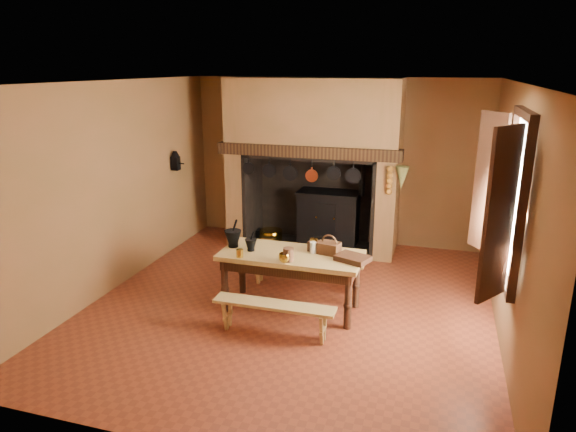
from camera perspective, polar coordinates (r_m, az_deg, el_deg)
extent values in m
plane|color=maroon|center=(6.76, 0.36, -9.79)|extent=(5.50, 5.50, 0.00)
plane|color=silver|center=(6.07, 0.40, 14.67)|extent=(5.50, 5.50, 0.00)
cube|color=brown|center=(8.88, 5.41, 6.07)|extent=(5.00, 0.02, 2.80)
cube|color=brown|center=(7.35, -18.69, 3.10)|extent=(0.02, 5.50, 2.80)
cube|color=brown|center=(6.08, 23.60, -0.09)|extent=(0.02, 5.50, 2.80)
cube|color=brown|center=(3.85, -11.34, -8.23)|extent=(5.00, 0.02, 2.80)
cube|color=brown|center=(8.89, -5.07, 6.09)|extent=(0.30, 0.90, 2.80)
cube|color=brown|center=(8.31, 11.24, 5.11)|extent=(0.30, 0.90, 2.80)
cube|color=brown|center=(8.40, 2.89, 11.04)|extent=(2.20, 0.90, 1.20)
cube|color=black|center=(8.08, 2.15, 7.19)|extent=(2.95, 0.22, 0.18)
cube|color=black|center=(9.04, 3.40, 2.41)|extent=(2.20, 0.06, 1.60)
cube|color=black|center=(8.88, 2.69, -3.18)|extent=(2.20, 0.90, 0.02)
cube|color=black|center=(8.83, 4.54, -0.32)|extent=(1.00, 0.50, 0.90)
cube|color=black|center=(8.68, 4.58, 2.61)|extent=(1.04, 0.54, 0.04)
cube|color=black|center=(8.55, 4.18, -0.16)|extent=(0.35, 0.02, 0.45)
cylinder|color=black|center=(8.54, 8.28, 4.52)|extent=(0.10, 0.10, 0.70)
cylinder|color=gold|center=(8.57, 3.17, -0.12)|extent=(0.03, 0.03, 0.03)
cylinder|color=gold|center=(8.51, 5.13, -0.28)|extent=(0.03, 0.03, 0.03)
cylinder|color=gold|center=(9.05, -1.92, -2.18)|extent=(0.40, 0.40, 0.20)
cylinder|color=gold|center=(8.81, -2.13, -2.77)|extent=(0.34, 0.34, 0.18)
cube|color=black|center=(9.21, -2.90, -1.99)|extent=(0.18, 0.18, 0.16)
cone|color=brown|center=(7.79, 12.53, 4.14)|extent=(0.20, 0.20, 0.35)
cube|color=white|center=(5.62, 24.17, 1.74)|extent=(0.02, 1.00, 1.60)
cube|color=#331B10|center=(5.49, 24.89, 10.28)|extent=(0.08, 1.16, 0.08)
cube|color=#331B10|center=(5.87, 22.92, -6.18)|extent=(0.08, 1.16, 0.08)
cube|color=#331B10|center=(4.94, 22.43, 0.06)|extent=(0.29, 0.39, 1.60)
cube|color=#331B10|center=(6.26, 21.38, 3.43)|extent=(0.29, 0.39, 1.60)
cube|color=black|center=(8.58, -12.38, 5.74)|extent=(0.12, 0.12, 0.22)
cone|color=black|center=(8.56, -12.44, 6.73)|extent=(0.16, 0.16, 0.10)
cylinder|color=black|center=(8.54, -11.85, 5.72)|extent=(0.12, 0.02, 0.02)
cube|color=tan|center=(6.35, 0.35, -4.39)|extent=(1.75, 0.78, 0.06)
cube|color=#331B10|center=(6.39, 0.35, -5.20)|extent=(1.63, 0.66, 0.14)
cylinder|color=#331B10|center=(6.50, -7.04, -7.65)|extent=(0.09, 0.09, 0.70)
cylinder|color=#331B10|center=(6.08, 6.69, -9.38)|extent=(0.09, 0.09, 0.70)
cylinder|color=#331B10|center=(6.99, -5.13, -5.81)|extent=(0.09, 0.09, 0.70)
cylinder|color=#331B10|center=(6.61, 7.60, -7.25)|extent=(0.09, 0.09, 0.70)
cube|color=tan|center=(5.89, -1.56, -9.83)|extent=(1.41, 0.25, 0.04)
cube|color=tan|center=(7.06, 1.89, -4.70)|extent=(1.64, 0.29, 0.04)
cylinder|color=black|center=(6.59, -6.10, -3.25)|extent=(0.13, 0.13, 0.04)
cone|color=black|center=(6.56, -6.13, -2.36)|extent=(0.22, 0.22, 0.18)
cylinder|color=black|center=(6.50, -5.96, -1.11)|extent=(0.09, 0.04, 0.18)
cylinder|color=black|center=(6.44, -4.14, -3.75)|extent=(0.09, 0.09, 0.03)
cone|color=black|center=(6.41, -4.15, -3.12)|extent=(0.15, 0.15, 0.12)
cylinder|color=black|center=(6.37, -4.02, -2.23)|extent=(0.06, 0.02, 0.12)
cube|color=#331B10|center=(6.42, 2.88, -3.32)|extent=(0.14, 0.14, 0.13)
cylinder|color=gold|center=(6.39, 2.89, -2.65)|extent=(0.10, 0.10, 0.03)
cylinder|color=black|center=(6.37, 3.36, -2.37)|extent=(0.11, 0.03, 0.04)
cylinder|color=gold|center=(6.23, -5.39, -4.15)|extent=(0.10, 0.10, 0.10)
cylinder|color=gold|center=(6.48, 5.15, -3.30)|extent=(0.10, 0.10, 0.10)
imported|color=beige|center=(6.50, 4.07, -3.34)|extent=(0.37, 0.37, 0.07)
cylinder|color=#573220|center=(6.07, 0.03, -4.30)|extent=(0.13, 0.13, 0.16)
cylinder|color=beige|center=(6.33, 2.80, -3.52)|extent=(0.11, 0.11, 0.14)
cube|color=#462715|center=(6.32, 4.59, -3.57)|extent=(0.29, 0.23, 0.14)
torus|color=#462715|center=(6.30, 4.60, -2.95)|extent=(0.21, 0.06, 0.21)
cube|color=#331B10|center=(6.14, 7.21, -4.68)|extent=(0.45, 0.39, 0.07)
imported|color=gold|center=(6.05, -0.41, -4.66)|extent=(0.15, 0.15, 0.11)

